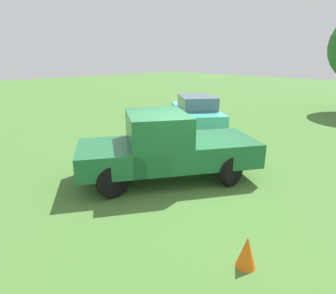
% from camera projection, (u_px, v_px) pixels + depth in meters
% --- Properties ---
extents(ground_plane, '(80.00, 80.00, 0.00)m').
position_uv_depth(ground_plane, '(177.00, 182.00, 7.67)').
color(ground_plane, '#477533').
extents(pickup_truck, '(5.00, 4.09, 1.83)m').
position_uv_depth(pickup_truck, '(164.00, 145.00, 7.60)').
color(pickup_truck, black).
rests_on(pickup_truck, ground_plane).
extents(sedan_near, '(4.14, 4.72, 1.46)m').
position_uv_depth(sedan_near, '(196.00, 112.00, 13.70)').
color(sedan_near, black).
rests_on(sedan_near, ground_plane).
extents(traffic_cone, '(0.32, 0.32, 0.55)m').
position_uv_depth(traffic_cone, '(247.00, 252.00, 4.50)').
color(traffic_cone, orange).
rests_on(traffic_cone, ground_plane).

